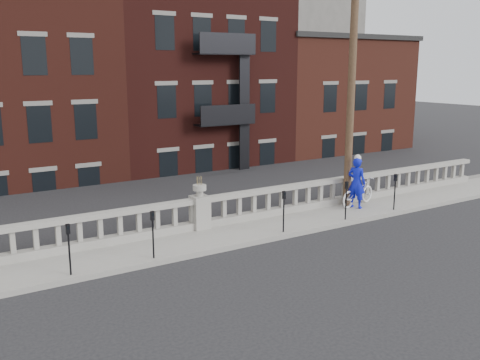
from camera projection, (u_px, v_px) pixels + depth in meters
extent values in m
plane|color=black|center=(269.00, 270.00, 14.47)|extent=(120.00, 120.00, 0.00)
cube|color=gray|center=(214.00, 238.00, 16.94)|extent=(32.00, 2.20, 0.15)
cube|color=gray|center=(200.00, 224.00, 17.69)|extent=(28.00, 0.34, 0.25)
cube|color=gray|center=(200.00, 200.00, 17.51)|extent=(28.00, 0.34, 0.16)
cube|color=gray|center=(200.00, 212.00, 17.60)|extent=(0.55, 0.55, 1.10)
cylinder|color=gray|center=(200.00, 193.00, 17.46)|extent=(0.24, 0.24, 0.20)
cylinder|color=gray|center=(200.00, 188.00, 17.42)|extent=(0.44, 0.44, 0.18)
cube|color=#605E59|center=(197.00, 297.00, 18.54)|extent=(36.00, 0.50, 5.15)
cube|color=black|center=(53.00, 223.00, 37.06)|extent=(80.00, 44.00, 0.50)
cube|color=#595651|center=(103.00, 284.00, 21.06)|extent=(16.00, 7.00, 4.00)
cube|color=#595651|center=(259.00, 81.00, 52.36)|extent=(14.00, 14.00, 18.00)
cube|color=#37120F|center=(164.00, 109.00, 33.54)|extent=(10.00, 14.00, 15.50)
cube|color=#57251A|center=(291.00, 127.00, 39.10)|extent=(10.00, 14.00, 12.00)
cube|color=black|center=(292.00, 41.00, 37.81)|extent=(10.30, 14.30, 0.30)
cylinder|color=#422D1E|center=(352.00, 73.00, 19.60)|extent=(0.28, 0.28, 10.00)
cylinder|color=black|center=(70.00, 254.00, 13.65)|extent=(0.05, 0.05, 1.10)
cube|color=black|center=(68.00, 229.00, 13.51)|extent=(0.10, 0.08, 0.26)
cube|color=black|center=(68.00, 228.00, 13.46)|extent=(0.06, 0.01, 0.08)
cylinder|color=black|center=(153.00, 239.00, 14.85)|extent=(0.05, 0.05, 1.10)
cube|color=black|center=(152.00, 216.00, 14.70)|extent=(0.10, 0.08, 0.26)
cube|color=black|center=(153.00, 215.00, 14.66)|extent=(0.06, 0.01, 0.08)
cylinder|color=black|center=(284.00, 216.00, 17.19)|extent=(0.05, 0.05, 1.10)
cube|color=black|center=(284.00, 195.00, 17.05)|extent=(0.10, 0.08, 0.26)
cube|color=black|center=(285.00, 194.00, 17.00)|extent=(0.06, 0.01, 0.08)
cylinder|color=black|center=(346.00, 204.00, 18.60)|extent=(0.05, 0.05, 1.10)
cube|color=black|center=(347.00, 185.00, 18.45)|extent=(0.10, 0.08, 0.26)
cube|color=black|center=(348.00, 184.00, 18.41)|extent=(0.06, 0.01, 0.08)
cylinder|color=black|center=(395.00, 195.00, 19.86)|extent=(0.05, 0.05, 1.10)
cube|color=black|center=(396.00, 178.00, 19.72)|extent=(0.10, 0.08, 0.26)
cube|color=black|center=(397.00, 177.00, 19.68)|extent=(0.06, 0.01, 0.08)
imported|color=white|center=(358.00, 192.00, 20.54)|extent=(2.10, 1.13, 1.04)
imported|color=#0C15BD|center=(357.00, 183.00, 20.09)|extent=(0.68, 0.82, 1.93)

